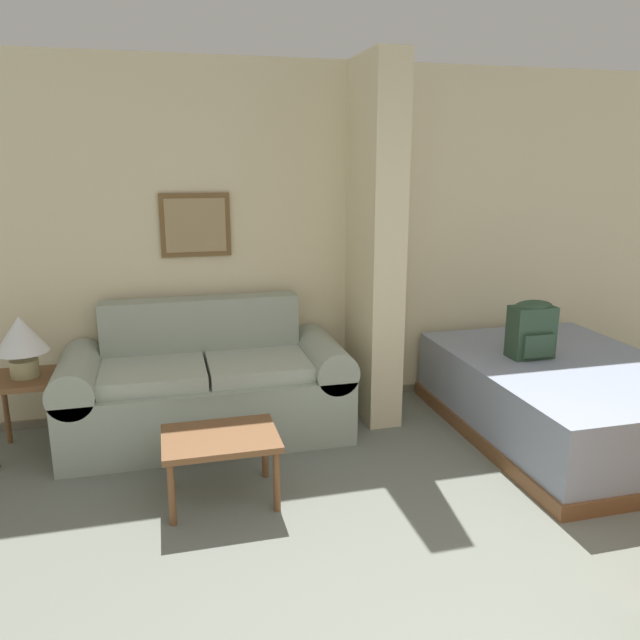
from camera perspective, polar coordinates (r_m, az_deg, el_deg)
name	(u,v)px	position (r m, az deg, el deg)	size (l,w,h in m)	color
wall_back	(332,240)	(4.89, 1.12, 7.35)	(6.50, 0.16, 2.60)	beige
wall_partition_pillar	(375,245)	(4.58, 5.03, 6.88)	(0.24, 0.66, 2.60)	beige
couch	(207,388)	(4.48, -10.31, -6.14)	(1.97, 0.84, 0.93)	#99A393
coffee_table	(220,444)	(3.63, -9.09, -11.12)	(0.65, 0.48, 0.40)	brown
side_table	(27,390)	(4.52, -25.19, -5.78)	(0.44, 0.44, 0.53)	brown
table_lamp	(21,338)	(4.42, -25.67, -1.51)	(0.33, 0.33, 0.40)	tan
bed	(565,397)	(4.78, 21.50, -6.55)	(1.45, 2.00, 0.53)	brown
backpack	(532,328)	(4.66, 18.80, -0.72)	(0.31, 0.21, 0.42)	#2D4733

